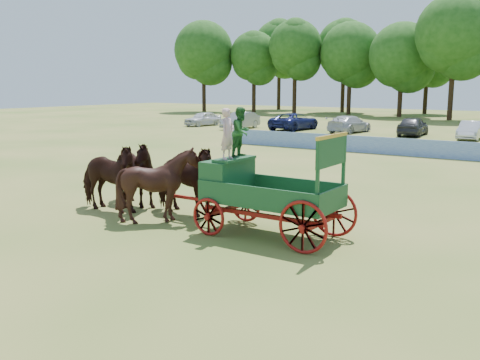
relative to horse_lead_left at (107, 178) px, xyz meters
name	(u,v)px	position (x,y,z in m)	size (l,w,h in m)	color
ground	(269,220)	(5.13, 2.05, -1.18)	(160.00, 160.00, 0.00)	#9E8847
horse_lead_left	(107,178)	(0.00, 0.00, 0.00)	(1.27, 2.78, 2.35)	black
horse_lead_right	(130,173)	(0.00, 1.10, 0.00)	(1.27, 2.78, 2.35)	black
horse_wheel_left	(160,185)	(2.40, 0.00, 0.00)	(1.90, 2.14, 2.36)	black
horse_wheel_right	(183,180)	(2.40, 1.10, 0.00)	(1.27, 2.78, 2.35)	black
farm_dray	(250,179)	(5.38, 0.57, 0.40)	(6.00, 2.00, 3.61)	#A31310
sponsor_banner	(409,147)	(4.13, 20.05, -0.65)	(26.00, 0.08, 1.05)	#204FAE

